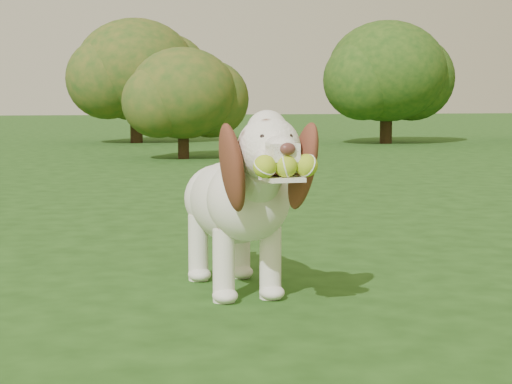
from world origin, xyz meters
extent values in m
plane|color=#1C3F12|center=(0.00, 0.00, 0.00)|extent=(80.00, 80.00, 0.00)
ellipsoid|color=white|center=(-0.38, -0.15, 0.38)|extent=(0.38, 0.68, 0.35)
ellipsoid|color=white|center=(-0.37, -0.40, 0.42)|extent=(0.36, 0.36, 0.34)
ellipsoid|color=white|center=(-0.40, 0.08, 0.37)|extent=(0.33, 0.33, 0.31)
cylinder|color=white|center=(-0.36, -0.53, 0.51)|extent=(0.20, 0.28, 0.27)
sphere|color=white|center=(-0.35, -0.66, 0.64)|extent=(0.25, 0.25, 0.24)
sphere|color=white|center=(-0.35, -0.64, 0.70)|extent=(0.17, 0.17, 0.16)
cube|color=white|center=(-0.34, -0.79, 0.63)|extent=(0.11, 0.15, 0.06)
ellipsoid|color=#592D28|center=(-0.33, -0.87, 0.65)|extent=(0.06, 0.04, 0.04)
cube|color=white|center=(-0.34, -0.81, 0.54)|extent=(0.14, 0.16, 0.02)
ellipsoid|color=brown|center=(-0.49, -0.66, 0.57)|extent=(0.15, 0.23, 0.37)
ellipsoid|color=brown|center=(-0.21, -0.64, 0.57)|extent=(0.14, 0.23, 0.37)
cylinder|color=white|center=(-0.41, 0.22, 0.41)|extent=(0.07, 0.17, 0.13)
cylinder|color=white|center=(-0.47, -0.38, 0.15)|extent=(0.10, 0.10, 0.30)
cylinder|color=white|center=(-0.27, -0.37, 0.15)|extent=(0.10, 0.10, 0.30)
cylinder|color=white|center=(-0.50, 0.05, 0.15)|extent=(0.10, 0.10, 0.30)
cylinder|color=white|center=(-0.30, 0.07, 0.15)|extent=(0.10, 0.10, 0.30)
sphere|color=#9BCD27|center=(-0.41, -0.85, 0.59)|extent=(0.09, 0.09, 0.08)
sphere|color=#9BCD27|center=(-0.34, -0.85, 0.59)|extent=(0.09, 0.09, 0.08)
sphere|color=#9BCD27|center=(-0.26, -0.84, 0.59)|extent=(0.09, 0.09, 0.08)
cylinder|color=#382314|center=(0.44, 12.32, 0.37)|extent=(0.23, 0.23, 0.74)
ellipsoid|color=#1C4414|center=(0.44, 12.32, 1.36)|extent=(2.22, 2.22, 1.89)
cylinder|color=#382314|center=(4.87, 10.98, 0.36)|extent=(0.22, 0.22, 0.72)
ellipsoid|color=#1C4414|center=(4.87, 10.98, 1.32)|extent=(2.16, 2.16, 1.84)
cylinder|color=#382314|center=(0.65, 7.90, 0.24)|extent=(0.15, 0.15, 0.49)
ellipsoid|color=#1C4414|center=(0.65, 7.90, 0.90)|extent=(1.47, 1.47, 1.25)
camera|label=1|loc=(-1.14, -3.73, 0.82)|focal=60.00mm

